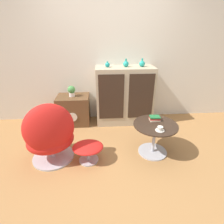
{
  "coord_description": "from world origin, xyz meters",
  "views": [
    {
      "loc": [
        -0.17,
        -1.99,
        1.74
      ],
      "look_at": [
        0.02,
        0.53,
        0.55
      ],
      "focal_mm": 28.0,
      "sensor_mm": 36.0,
      "label": 1
    }
  ],
  "objects_px": {
    "egg_chair": "(50,135)",
    "potted_plant": "(71,91)",
    "vase_leftmost": "(107,65)",
    "sideboard": "(124,96)",
    "tv_console": "(74,110)",
    "ottoman": "(88,148)",
    "vase_inner_left": "(126,64)",
    "coffee_table": "(154,135)",
    "book_stack": "(155,118)",
    "teacup": "(160,129)",
    "vase_inner_right": "(142,64)"
  },
  "relations": [
    {
      "from": "egg_chair",
      "to": "potted_plant",
      "type": "height_order",
      "value": "egg_chair"
    },
    {
      "from": "vase_leftmost",
      "to": "sideboard",
      "type": "bearing_deg",
      "value": -0.67
    },
    {
      "from": "sideboard",
      "to": "tv_console",
      "type": "xyz_separation_m",
      "value": [
        -1.01,
        0.0,
        -0.27
      ]
    },
    {
      "from": "ottoman",
      "to": "vase_inner_left",
      "type": "xyz_separation_m",
      "value": [
        0.69,
        1.19,
        0.97
      ]
    },
    {
      "from": "tv_console",
      "to": "ottoman",
      "type": "xyz_separation_m",
      "value": [
        0.33,
        -1.19,
        -0.08
      ]
    },
    {
      "from": "coffee_table",
      "to": "vase_inner_left",
      "type": "xyz_separation_m",
      "value": [
        -0.3,
        1.07,
        0.86
      ]
    },
    {
      "from": "tv_console",
      "to": "vase_inner_left",
      "type": "xyz_separation_m",
      "value": [
        1.02,
        0.0,
        0.89
      ]
    },
    {
      "from": "tv_console",
      "to": "book_stack",
      "type": "height_order",
      "value": "tv_console"
    },
    {
      "from": "potted_plant",
      "to": "teacup",
      "type": "height_order",
      "value": "potted_plant"
    },
    {
      "from": "tv_console",
      "to": "ottoman",
      "type": "height_order",
      "value": "tv_console"
    },
    {
      "from": "egg_chair",
      "to": "coffee_table",
      "type": "xyz_separation_m",
      "value": [
        1.5,
        0.07,
        -0.11
      ]
    },
    {
      "from": "potted_plant",
      "to": "vase_inner_right",
      "type": "bearing_deg",
      "value": 0.05
    },
    {
      "from": "vase_inner_right",
      "to": "book_stack",
      "type": "relative_size",
      "value": 0.93
    },
    {
      "from": "sideboard",
      "to": "egg_chair",
      "type": "bearing_deg",
      "value": -136.23
    },
    {
      "from": "tv_console",
      "to": "coffee_table",
      "type": "bearing_deg",
      "value": -39.01
    },
    {
      "from": "coffee_table",
      "to": "vase_inner_left",
      "type": "height_order",
      "value": "vase_inner_left"
    },
    {
      "from": "coffee_table",
      "to": "teacup",
      "type": "distance_m",
      "value": 0.27
    },
    {
      "from": "vase_inner_right",
      "to": "book_stack",
      "type": "bearing_deg",
      "value": -88.77
    },
    {
      "from": "tv_console",
      "to": "potted_plant",
      "type": "relative_size",
      "value": 2.95
    },
    {
      "from": "teacup",
      "to": "ottoman",
      "type": "bearing_deg",
      "value": 176.57
    },
    {
      "from": "potted_plant",
      "to": "book_stack",
      "type": "xyz_separation_m",
      "value": [
        1.35,
        -0.95,
        -0.16
      ]
    },
    {
      "from": "vase_inner_right",
      "to": "egg_chair",
      "type": "bearing_deg",
      "value": -142.71
    },
    {
      "from": "vase_leftmost",
      "to": "ottoman",
      "type": "bearing_deg",
      "value": -106.31
    },
    {
      "from": "tv_console",
      "to": "teacup",
      "type": "distance_m",
      "value": 1.84
    },
    {
      "from": "ottoman",
      "to": "teacup",
      "type": "xyz_separation_m",
      "value": [
        0.99,
        -0.06,
        0.31
      ]
    },
    {
      "from": "ottoman",
      "to": "vase_leftmost",
      "type": "height_order",
      "value": "vase_leftmost"
    },
    {
      "from": "sideboard",
      "to": "book_stack",
      "type": "bearing_deg",
      "value": -70.67
    },
    {
      "from": "vase_inner_right",
      "to": "potted_plant",
      "type": "relative_size",
      "value": 0.71
    },
    {
      "from": "vase_leftmost",
      "to": "vase_inner_left",
      "type": "relative_size",
      "value": 0.71
    },
    {
      "from": "coffee_table",
      "to": "book_stack",
      "type": "bearing_deg",
      "value": 80.79
    },
    {
      "from": "tv_console",
      "to": "egg_chair",
      "type": "relative_size",
      "value": 0.67
    },
    {
      "from": "vase_leftmost",
      "to": "book_stack",
      "type": "xyz_separation_m",
      "value": [
        0.66,
        -0.95,
        -0.63
      ]
    },
    {
      "from": "egg_chair",
      "to": "coffee_table",
      "type": "bearing_deg",
      "value": 2.52
    },
    {
      "from": "coffee_table",
      "to": "vase_leftmost",
      "type": "relative_size",
      "value": 6.19
    },
    {
      "from": "vase_inner_left",
      "to": "potted_plant",
      "type": "xyz_separation_m",
      "value": [
        -1.03,
        -0.0,
        -0.49
      ]
    },
    {
      "from": "vase_inner_left",
      "to": "vase_inner_right",
      "type": "distance_m",
      "value": 0.3
    },
    {
      "from": "tv_console",
      "to": "potted_plant",
      "type": "bearing_deg",
      "value": 177.22
    },
    {
      "from": "vase_inner_left",
      "to": "ottoman",
      "type": "bearing_deg",
      "value": -119.98
    },
    {
      "from": "tv_console",
      "to": "ottoman",
      "type": "bearing_deg",
      "value": -74.27
    },
    {
      "from": "book_stack",
      "to": "coffee_table",
      "type": "bearing_deg",
      "value": -99.21
    },
    {
      "from": "ottoman",
      "to": "teacup",
      "type": "distance_m",
      "value": 1.04
    },
    {
      "from": "tv_console",
      "to": "book_stack",
      "type": "bearing_deg",
      "value": -35.17
    },
    {
      "from": "potted_plant",
      "to": "teacup",
      "type": "distance_m",
      "value": 1.84
    },
    {
      "from": "egg_chair",
      "to": "book_stack",
      "type": "xyz_separation_m",
      "value": [
        1.52,
        0.19,
        0.1
      ]
    },
    {
      "from": "book_stack",
      "to": "vase_inner_left",
      "type": "bearing_deg",
      "value": 108.71
    },
    {
      "from": "teacup",
      "to": "book_stack",
      "type": "bearing_deg",
      "value": 87.15
    },
    {
      "from": "vase_inner_left",
      "to": "vase_leftmost",
      "type": "bearing_deg",
      "value": 180.0
    },
    {
      "from": "tv_console",
      "to": "teacup",
      "type": "height_order",
      "value": "tv_console"
    },
    {
      "from": "sideboard",
      "to": "tv_console",
      "type": "relative_size",
      "value": 1.82
    },
    {
      "from": "teacup",
      "to": "tv_console",
      "type": "bearing_deg",
      "value": 136.76
    }
  ]
}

